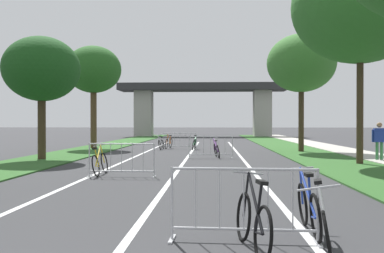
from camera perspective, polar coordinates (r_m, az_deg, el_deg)
name	(u,v)px	position (r m, az deg, el deg)	size (l,w,h in m)	color
grass_verge_left	(94,149)	(27.65, -13.07, -2.95)	(3.13, 60.82, 0.05)	#2D5B26
grass_verge_right	(294,149)	(27.08, 13.66, -3.02)	(3.13, 60.82, 0.05)	#2D5B26
sidewalk_path_right	(338,149)	(27.71, 19.10, -2.92)	(2.22, 60.82, 0.08)	#ADA89E
lane_stripe_center	(186,159)	(19.37, -0.84, -4.47)	(0.14, 35.19, 0.01)	silver
lane_stripe_right_lane	(243,160)	(19.38, 6.93, -4.47)	(0.14, 35.19, 0.01)	silver
lane_stripe_left_lane	(129,159)	(19.71, -8.48, -4.39)	(0.14, 35.19, 0.01)	silver
overpass_bridge	(203,99)	(52.03, 1.44, 3.78)	(20.48, 4.22, 6.49)	#2D2D30
tree_left_pine_far	(42,69)	(20.36, -19.66, 7.27)	(3.43, 3.43, 5.58)	#3D2D1E
tree_left_oak_mid	(93,70)	(28.34, -13.17, 7.42)	(3.58, 3.58, 6.68)	#4C3823
tree_right_maple_mid	(360,6)	(18.77, 21.78, 14.92)	(5.43, 5.43, 8.69)	#3D2D1E
tree_right_oak_near	(301,63)	(25.13, 14.55, 8.25)	(3.91, 3.91, 6.76)	#3D2D1E
crowd_barrier_nearest	(244,206)	(6.08, 7.00, -10.56)	(2.12, 0.53, 1.05)	#ADADB2
crowd_barrier_second	(122,160)	(13.31, -9.50, -4.54)	(2.11, 0.48, 1.05)	#ADADB2
crowd_barrier_third	(211,147)	(19.98, 2.54, -2.85)	(2.12, 0.52, 1.05)	#ADADB2
crowd_barrier_fourth	(180,141)	(27.05, -1.65, -1.97)	(2.11, 0.50, 1.05)	#ADADB2
bicycle_yellow_0	(100,163)	(13.95, -12.33, -4.83)	(0.49, 1.73, 1.00)	black
bicycle_purple_1	(217,150)	(20.46, 3.33, -3.19)	(0.56, 1.72, 0.96)	black
bicycle_black_2	(253,222)	(5.70, 8.20, -12.61)	(0.43, 1.66, 1.01)	black
bicycle_white_3	(326,225)	(5.77, 17.59, -12.54)	(0.71, 1.72, 0.98)	black
bicycle_green_4	(194,144)	(26.52, 0.34, -2.34)	(0.53, 1.63, 0.93)	black
bicycle_silver_5	(161,144)	(26.67, -4.19, -2.35)	(0.56, 1.69, 1.00)	black
bicycle_blue_6	(308,208)	(6.75, 15.46, -10.56)	(0.43, 1.74, 0.98)	black
bicycle_orange_7	(169,143)	(27.70, -3.15, -2.21)	(0.42, 1.74, 1.00)	black
pedestrian_pushing_bike	(379,138)	(20.03, 23.98, -1.39)	(0.61, 0.35, 1.70)	#33723F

